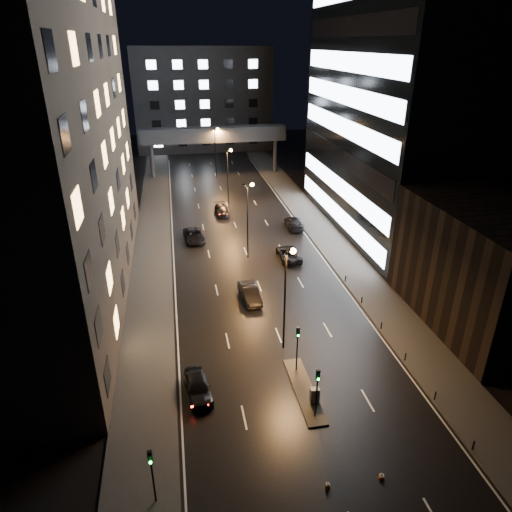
% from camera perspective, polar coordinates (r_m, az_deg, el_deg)
% --- Properties ---
extents(ground, '(160.00, 160.00, 0.00)m').
position_cam_1_polar(ground, '(71.37, -2.62, 3.91)').
color(ground, black).
rests_on(ground, ground).
extents(sidewalk_left, '(5.00, 110.00, 0.15)m').
position_cam_1_polar(sidewalk_left, '(66.26, -12.77, 1.61)').
color(sidewalk_left, '#383533').
rests_on(sidewalk_left, ground).
extents(sidewalk_right, '(5.00, 110.00, 0.15)m').
position_cam_1_polar(sidewalk_right, '(69.53, 8.23, 3.14)').
color(sidewalk_right, '#383533').
rests_on(sidewalk_right, ground).
extents(building_left, '(15.00, 48.00, 40.00)m').
position_cam_1_polar(building_left, '(52.05, -26.71, 16.15)').
color(building_left, '#2D2319').
rests_on(building_left, ground).
extents(building_right_low, '(10.00, 18.00, 12.00)m').
position_cam_1_polar(building_right_low, '(49.49, 26.46, -1.36)').
color(building_right_low, black).
rests_on(building_right_low, ground).
extents(building_right_glass, '(20.00, 36.00, 45.00)m').
position_cam_1_polar(building_right_glass, '(70.62, 19.56, 21.14)').
color(building_right_glass, black).
rests_on(building_right_glass, ground).
extents(building_far, '(34.00, 14.00, 25.00)m').
position_cam_1_polar(building_far, '(124.92, -6.71, 18.94)').
color(building_far, '#333335').
rests_on(building_far, ground).
extents(skybridge, '(30.00, 3.00, 10.00)m').
position_cam_1_polar(skybridge, '(97.89, -5.28, 14.80)').
color(skybridge, '#333335').
rests_on(skybridge, ground).
extents(median_island, '(1.60, 8.00, 0.15)m').
position_cam_1_polar(median_island, '(39.15, 6.02, -16.33)').
color(median_island, '#383533').
rests_on(median_island, ground).
extents(traffic_signal_near, '(0.28, 0.34, 4.40)m').
position_cam_1_polar(traffic_signal_near, '(39.12, 5.21, -10.65)').
color(traffic_signal_near, black).
rests_on(traffic_signal_near, median_island).
extents(traffic_signal_far, '(0.28, 0.34, 4.40)m').
position_cam_1_polar(traffic_signal_far, '(35.02, 7.65, -15.81)').
color(traffic_signal_far, black).
rests_on(traffic_signal_far, median_island).
extents(traffic_signal_corner, '(0.28, 0.34, 4.40)m').
position_cam_1_polar(traffic_signal_corner, '(30.54, -12.91, -24.55)').
color(traffic_signal_corner, black).
rests_on(traffic_signal_corner, ground).
extents(bollard_row, '(0.12, 25.12, 0.90)m').
position_cam_1_polar(bollard_row, '(45.43, 16.71, -10.15)').
color(bollard_row, black).
rests_on(bollard_row, ground).
extents(streetlight_near, '(1.45, 0.50, 10.15)m').
position_cam_1_polar(streetlight_near, '(40.11, 3.89, -3.84)').
color(streetlight_near, black).
rests_on(streetlight_near, ground).
extents(streetlight_mid_a, '(1.45, 0.50, 10.15)m').
position_cam_1_polar(streetlight_mid_a, '(58.00, -0.91, 5.66)').
color(streetlight_mid_a, black).
rests_on(streetlight_mid_a, ground).
extents(streetlight_mid_b, '(1.45, 0.50, 10.15)m').
position_cam_1_polar(streetlight_mid_b, '(76.94, -3.45, 10.57)').
color(streetlight_mid_b, black).
rests_on(streetlight_mid_b, ground).
extents(streetlight_far, '(1.45, 0.50, 10.15)m').
position_cam_1_polar(streetlight_far, '(96.30, -5.02, 13.52)').
color(streetlight_far, black).
rests_on(streetlight_far, ground).
extents(car_away_a, '(2.48, 4.87, 1.59)m').
position_cam_1_polar(car_away_a, '(38.47, -7.28, -15.87)').
color(car_away_a, black).
rests_on(car_away_a, ground).
extents(car_away_b, '(2.13, 5.11, 1.64)m').
position_cam_1_polar(car_away_b, '(50.38, -0.78, -4.68)').
color(car_away_b, black).
rests_on(car_away_b, ground).
extents(car_away_c, '(3.07, 5.82, 1.56)m').
position_cam_1_polar(car_away_c, '(65.87, -7.76, 2.55)').
color(car_away_c, black).
rests_on(car_away_c, ground).
extents(car_away_d, '(2.24, 5.12, 1.47)m').
position_cam_1_polar(car_away_d, '(75.75, -4.32, 5.75)').
color(car_away_d, black).
rests_on(car_away_d, ground).
extents(car_toward_a, '(2.58, 5.55, 1.54)m').
position_cam_1_polar(car_toward_a, '(59.90, 4.10, 0.33)').
color(car_toward_a, black).
rests_on(car_toward_a, ground).
extents(car_toward_b, '(2.74, 5.83, 1.65)m').
position_cam_1_polar(car_toward_b, '(70.08, 4.79, 4.16)').
color(car_toward_b, black).
rests_on(car_toward_b, ground).
extents(utility_cabinet, '(0.73, 0.50, 1.30)m').
position_cam_1_polar(utility_cabinet, '(37.72, 7.33, -16.86)').
color(utility_cabinet, '#545457').
rests_on(utility_cabinet, median_island).
extents(cone_a, '(0.46, 0.46, 0.55)m').
position_cam_1_polar(cone_a, '(32.95, 8.95, -26.42)').
color(cone_a, orange).
rests_on(cone_a, ground).
extents(cone_b, '(0.50, 0.50, 0.47)m').
position_cam_1_polar(cone_b, '(34.10, 15.42, -24.98)').
color(cone_b, '#DC450B').
rests_on(cone_b, ground).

